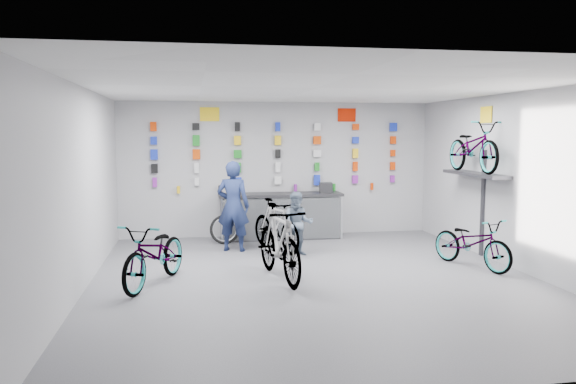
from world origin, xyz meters
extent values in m
plane|color=#4C4C51|center=(0.00, 0.00, 0.00)|extent=(8.00, 8.00, 0.00)
plane|color=white|center=(0.00, 0.00, 3.00)|extent=(8.00, 8.00, 0.00)
plane|color=#B0B0B2|center=(0.00, 4.00, 1.50)|extent=(7.00, 0.00, 7.00)
plane|color=#B0B0B2|center=(0.00, -4.00, 1.50)|extent=(7.00, 0.00, 7.00)
plane|color=#B0B0B2|center=(-3.50, 0.00, 1.50)|extent=(0.00, 8.00, 8.00)
plane|color=#B0B0B2|center=(3.50, 0.00, 1.50)|extent=(0.00, 8.00, 8.00)
cube|color=black|center=(0.00, 3.55, 0.45)|extent=(2.60, 0.60, 0.90)
cube|color=silver|center=(0.00, 3.25, 0.48)|extent=(2.60, 0.02, 0.90)
cube|color=silver|center=(-1.30, 3.25, 0.48)|extent=(0.04, 0.04, 0.96)
cube|color=silver|center=(1.30, 3.25, 0.48)|extent=(0.04, 0.04, 0.96)
cube|color=black|center=(0.00, 3.55, 0.97)|extent=(2.70, 0.66, 0.06)
cube|color=purple|center=(-2.70, 3.93, 1.25)|extent=(0.09, 0.06, 0.21)
cube|color=silver|center=(-1.80, 3.93, 1.25)|extent=(0.10, 0.06, 0.17)
cube|color=#172EC0|center=(-0.90, 3.93, 1.25)|extent=(0.16, 0.06, 0.16)
cube|color=silver|center=(0.00, 3.93, 1.25)|extent=(0.15, 0.06, 0.17)
cube|color=#172EC0|center=(0.90, 3.93, 1.25)|extent=(0.14, 0.06, 0.23)
cube|color=purple|center=(1.80, 3.93, 1.25)|extent=(0.13, 0.06, 0.18)
cube|color=purple|center=(2.70, 3.93, 1.25)|extent=(0.10, 0.06, 0.16)
cube|color=black|center=(-2.70, 3.93, 1.55)|extent=(0.14, 0.06, 0.20)
cube|color=silver|center=(-1.80, 3.93, 1.55)|extent=(0.10, 0.06, 0.21)
cube|color=#198220|center=(-0.90, 3.93, 1.55)|extent=(0.14, 0.06, 0.22)
cube|color=silver|center=(0.00, 3.93, 1.55)|extent=(0.11, 0.06, 0.22)
cube|color=#198220|center=(0.90, 3.93, 1.55)|extent=(0.11, 0.06, 0.19)
cube|color=#E63602|center=(1.80, 3.93, 1.55)|extent=(0.11, 0.06, 0.21)
cube|color=#E63602|center=(2.70, 3.93, 1.55)|extent=(0.11, 0.06, 0.18)
cube|color=#172EC0|center=(-2.70, 3.93, 1.85)|extent=(0.15, 0.06, 0.22)
cube|color=#DE4104|center=(-1.80, 3.93, 1.85)|extent=(0.16, 0.06, 0.22)
cube|color=#198220|center=(-0.90, 3.93, 1.85)|extent=(0.17, 0.06, 0.18)
cube|color=black|center=(0.00, 3.93, 1.85)|extent=(0.11, 0.06, 0.19)
cube|color=silver|center=(0.90, 3.93, 1.85)|extent=(0.17, 0.06, 0.16)
cube|color=yellow|center=(1.80, 3.93, 1.85)|extent=(0.12, 0.06, 0.21)
cube|color=#E63602|center=(2.70, 3.93, 1.85)|extent=(0.11, 0.06, 0.14)
cube|color=#172EC0|center=(-2.70, 3.93, 2.15)|extent=(0.14, 0.06, 0.17)
cube|color=#198220|center=(-1.80, 3.93, 2.15)|extent=(0.15, 0.06, 0.23)
cube|color=yellow|center=(-0.90, 3.93, 2.15)|extent=(0.15, 0.06, 0.20)
cube|color=yellow|center=(0.00, 3.93, 2.15)|extent=(0.14, 0.06, 0.21)
cube|color=#DE4104|center=(0.90, 3.93, 2.15)|extent=(0.17, 0.06, 0.18)
cube|color=#172EC0|center=(1.80, 3.93, 2.15)|extent=(0.15, 0.06, 0.15)
cube|color=#E63602|center=(2.70, 3.93, 2.15)|extent=(0.13, 0.06, 0.18)
cube|color=#E63602|center=(-2.70, 3.93, 2.45)|extent=(0.13, 0.06, 0.20)
cube|color=black|center=(-1.80, 3.93, 2.45)|extent=(0.15, 0.06, 0.15)
cube|color=black|center=(-0.90, 3.93, 2.45)|extent=(0.11, 0.06, 0.20)
cube|color=#172EC0|center=(0.00, 3.93, 2.45)|extent=(0.11, 0.06, 0.20)
cube|color=silver|center=(0.90, 3.93, 2.45)|extent=(0.14, 0.06, 0.17)
cube|color=#E63602|center=(1.80, 3.93, 2.45)|extent=(0.15, 0.06, 0.14)
cube|color=#172EC0|center=(2.70, 3.93, 2.45)|extent=(0.17, 0.06, 0.19)
cylinder|color=yellow|center=(-2.20, 3.91, 1.08)|extent=(0.07, 0.07, 0.16)
cylinder|color=black|center=(-1.30, 3.91, 1.08)|extent=(0.07, 0.07, 0.16)
cylinder|color=purple|center=(0.40, 3.91, 1.08)|extent=(0.07, 0.07, 0.16)
cylinder|color=#198220|center=(1.30, 3.91, 1.08)|extent=(0.07, 0.07, 0.16)
cylinder|color=#E63602|center=(2.20, 3.91, 1.08)|extent=(0.07, 0.07, 0.16)
cube|color=#333338|center=(3.30, 1.20, 1.55)|extent=(0.38, 1.90, 0.06)
cube|color=#333338|center=(3.48, 1.20, 1.00)|extent=(0.04, 0.10, 2.00)
cube|color=yellow|center=(-1.50, 3.98, 2.72)|extent=(0.42, 0.02, 0.30)
cube|color=red|center=(1.60, 3.98, 2.72)|extent=(0.42, 0.02, 0.30)
cube|color=yellow|center=(3.48, 1.20, 2.65)|extent=(0.02, 0.40, 0.30)
imported|color=gray|center=(-2.48, 0.10, 0.49)|extent=(1.34, 1.98, 0.98)
imported|color=gray|center=(-0.58, 0.09, 0.60)|extent=(0.87, 2.05, 1.19)
imported|color=gray|center=(2.83, 0.34, 0.44)|extent=(1.14, 1.76, 0.87)
imported|color=gray|center=(-0.30, 2.28, 0.51)|extent=(1.08, 1.75, 1.02)
imported|color=gray|center=(3.25, 1.20, 2.05)|extent=(0.63, 1.80, 0.95)
imported|color=#172248|center=(-1.12, 2.42, 0.89)|extent=(0.75, 0.61, 1.78)
imported|color=slate|center=(0.05, 1.82, 0.60)|extent=(0.67, 0.57, 1.21)
torus|color=black|center=(-1.25, 3.17, 0.30)|extent=(0.63, 0.24, 0.61)
torus|color=silver|center=(-1.25, 3.17, 0.30)|extent=(0.51, 0.17, 0.49)
cube|color=black|center=(1.01, 3.55, 1.11)|extent=(0.32, 0.34, 0.22)
camera|label=1|loc=(-1.92, -8.48, 2.31)|focal=35.00mm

